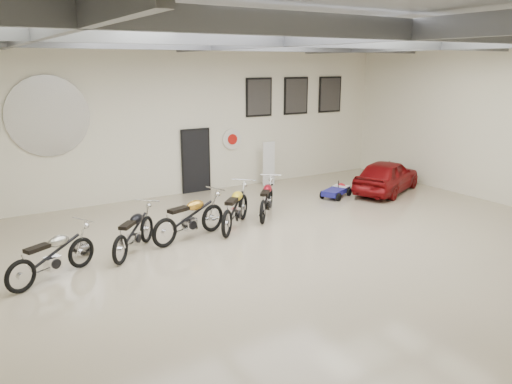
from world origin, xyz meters
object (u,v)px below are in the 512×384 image
banner_stand (269,162)px  motorcycle_silver (52,254)px  motorcycle_gold (189,217)px  motorcycle_red (267,198)px  vintage_car (387,176)px  motorcycle_black (134,231)px  motorcycle_yellow (235,207)px  go_kart (338,188)px

banner_stand → motorcycle_silver: banner_stand is taller
motorcycle_gold → motorcycle_red: size_ratio=1.09×
motorcycle_silver → motorcycle_red: motorcycle_silver is taller
motorcycle_gold → banner_stand: bearing=21.1°
motorcycle_silver → vintage_car: size_ratio=0.62×
motorcycle_black → vintage_car: 9.16m
motorcycle_yellow → go_kart: bearing=-31.0°
vintage_car → motorcycle_black: bearing=72.8°
motorcycle_black → motorcycle_red: size_ratio=1.00×
motorcycle_black → motorcycle_gold: motorcycle_gold is taller
motorcycle_gold → vintage_car: size_ratio=0.67×
motorcycle_black → vintage_car: vintage_car is taller
motorcycle_silver → motorcycle_yellow: bearing=-16.7°
banner_stand → motorcycle_red: (-2.09, -3.16, -0.30)m
banner_stand → motorcycle_yellow: (-3.37, -3.63, -0.26)m
motorcycle_black → motorcycle_red: motorcycle_red is taller
motorcycle_black → motorcycle_gold: (1.47, 0.19, 0.05)m
motorcycle_gold → motorcycle_yellow: bearing=-10.5°
motorcycle_gold → vintage_car: (7.63, 0.87, -0.01)m
banner_stand → vintage_car: bearing=-38.3°
motorcycle_gold → go_kart: size_ratio=1.53×
motorcycle_black → go_kart: 7.48m
motorcycle_silver → motorcycle_black: 1.96m
motorcycle_silver → motorcycle_gold: bearing=-14.9°
motorcycle_red → go_kart: motorcycle_red is taller
motorcycle_black → go_kart: bearing=-36.1°
motorcycle_gold → vintage_car: 7.68m
motorcycle_yellow → banner_stand: bearing=2.0°
motorcycle_yellow → motorcycle_red: size_ratio=1.08×
go_kart → motorcycle_yellow: bearing=169.1°
banner_stand → go_kart: 2.79m
motorcycle_red → motorcycle_black: bearing=142.2°
banner_stand → motorcycle_black: (-6.23, -4.00, -0.30)m
banner_stand → vintage_car: size_ratio=0.50×
banner_stand → motorcycle_black: bearing=-140.0°
banner_stand → motorcycle_gold: size_ratio=0.75×
motorcycle_red → go_kart: size_ratio=1.40×
go_kart → vintage_car: bearing=-38.7°
motorcycle_silver → vintage_car: 11.09m
motorcycle_gold → go_kart: bearing=-5.0°
banner_stand → vintage_car: banner_stand is taller
banner_stand → motorcycle_yellow: 4.96m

